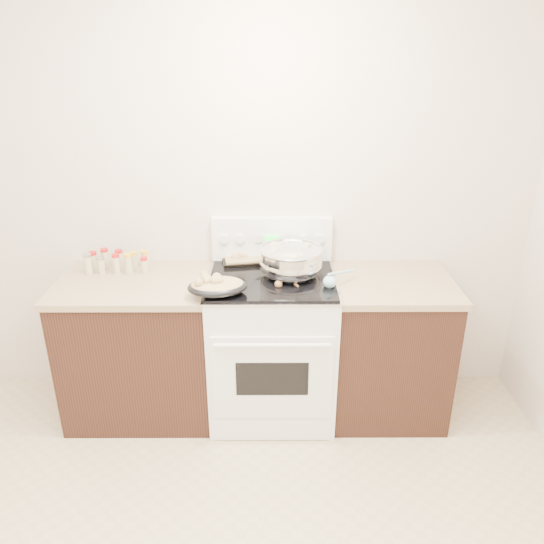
{
  "coord_description": "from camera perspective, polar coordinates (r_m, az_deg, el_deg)",
  "views": [
    {
      "loc": [
        0.34,
        -1.47,
        2.23
      ],
      "look_at": [
        0.35,
        1.37,
        1.0
      ],
      "focal_mm": 35.0,
      "sensor_mm": 36.0,
      "label": 1
    }
  ],
  "objects": [
    {
      "name": "roasting_pan",
      "position": [
        2.96,
        -5.97,
        -1.44
      ],
      "size": [
        0.36,
        0.27,
        0.12
      ],
      "color": "black",
      "rests_on": "kitchen_range"
    },
    {
      "name": "spice_jars",
      "position": [
        3.44,
        -16.47,
        1.08
      ],
      "size": [
        0.39,
        0.15,
        0.13
      ],
      "color": "#BFB28C",
      "rests_on": "counter_left"
    },
    {
      "name": "counter_right",
      "position": [
        3.48,
        12.23,
        -7.76
      ],
      "size": [
        0.73,
        0.67,
        0.92
      ],
      "color": "black",
      "rests_on": "ground"
    },
    {
      "name": "baking_sheet",
      "position": [
        3.42,
        -2.49,
        1.6
      ],
      "size": [
        0.4,
        0.31,
        0.06
      ],
      "color": "black",
      "rests_on": "kitchen_range"
    },
    {
      "name": "counter_left",
      "position": [
        3.5,
        -13.87,
        -7.75
      ],
      "size": [
        0.93,
        0.67,
        0.92
      ],
      "color": "black",
      "rests_on": "ground"
    },
    {
      "name": "kitchen_range",
      "position": [
        3.38,
        -0.0,
        -7.6
      ],
      "size": [
        0.78,
        0.73,
        1.22
      ],
      "color": "white",
      "rests_on": "ground"
    },
    {
      "name": "wooden_spoon",
      "position": [
        3.08,
        1.04,
        -1.05
      ],
      "size": [
        0.14,
        0.24,
        0.04
      ],
      "color": "#996A45",
      "rests_on": "kitchen_range"
    },
    {
      "name": "room_shell",
      "position": [
        1.6,
        -12.51,
        3.65
      ],
      "size": [
        4.1,
        3.6,
        2.75
      ],
      "color": "beige",
      "rests_on": "ground"
    },
    {
      "name": "mixing_bowl",
      "position": [
        3.16,
        2.03,
        1.14
      ],
      "size": [
        0.44,
        0.44,
        0.23
      ],
      "color": "silver",
      "rests_on": "kitchen_range"
    },
    {
      "name": "blue_ladle",
      "position": [
        3.06,
        6.37,
        -0.94
      ],
      "size": [
        0.21,
        0.21,
        0.1
      ],
      "color": "#91C4D8",
      "rests_on": "kitchen_range"
    }
  ]
}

